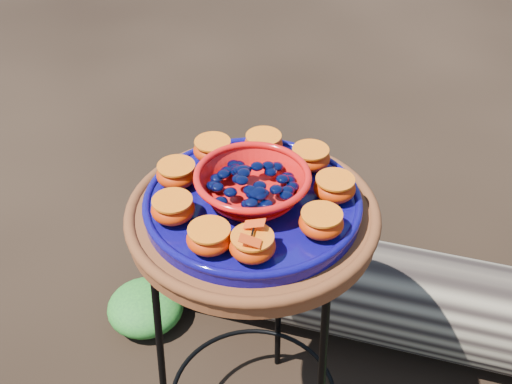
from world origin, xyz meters
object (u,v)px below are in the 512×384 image
(red_bowl, at_px, (252,187))
(cobalt_plate, at_px, (253,204))
(plant_stand, at_px, (253,342))
(driftwood_log, at_px, (449,307))
(terracotta_saucer, at_px, (253,218))

(red_bowl, bearing_deg, cobalt_plate, 0.00)
(plant_stand, relative_size, red_bowl, 3.48)
(driftwood_log, bearing_deg, red_bowl, -134.76)
(plant_stand, height_order, cobalt_plate, cobalt_plate)
(cobalt_plate, height_order, driftwood_log, cobalt_plate)
(terracotta_saucer, distance_m, red_bowl, 0.07)
(terracotta_saucer, bearing_deg, red_bowl, 0.00)
(red_bowl, relative_size, driftwood_log, 0.13)
(terracotta_saucer, distance_m, cobalt_plate, 0.03)
(plant_stand, height_order, driftwood_log, plant_stand)
(plant_stand, bearing_deg, terracotta_saucer, 0.00)
(plant_stand, distance_m, red_bowl, 0.44)
(plant_stand, bearing_deg, cobalt_plate, 0.00)
(cobalt_plate, relative_size, driftwood_log, 0.26)
(plant_stand, xyz_separation_m, terracotta_saucer, (0.00, 0.00, 0.37))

